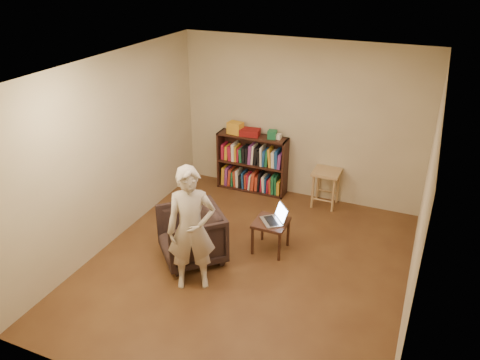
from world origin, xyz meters
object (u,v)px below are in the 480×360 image
at_px(bookshelf, 252,166).
at_px(armchair, 191,235).
at_px(stool, 326,178).
at_px(side_table, 271,226).
at_px(laptop, 275,218).
at_px(person, 191,229).

height_order(bookshelf, armchair, bookshelf).
relative_size(stool, side_table, 1.35).
bearing_deg(armchair, laptop, 79.19).
distance_m(bookshelf, side_table, 1.86).
distance_m(laptop, person, 1.32).
relative_size(side_table, laptop, 1.04).
bearing_deg(stool, armchair, -120.84).
relative_size(stool, armchair, 0.77).
height_order(laptop, person, person).
bearing_deg(bookshelf, stool, -2.82).
distance_m(stool, laptop, 1.56).
height_order(armchair, side_table, armchair).
distance_m(armchair, person, 0.70).
bearing_deg(armchair, person, -13.48).
height_order(bookshelf, person, person).
xyz_separation_m(stool, side_table, (-0.38, -1.56, -0.12)).
relative_size(armchair, person, 0.50).
bearing_deg(bookshelf, laptop, -58.68).
xyz_separation_m(stool, laptop, (-0.33, -1.53, 0.02)).
bearing_deg(stool, person, -110.96).
xyz_separation_m(armchair, side_table, (0.91, 0.60, 0.01)).
height_order(stool, person, person).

